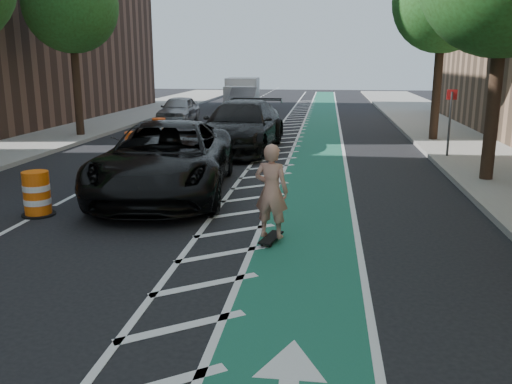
% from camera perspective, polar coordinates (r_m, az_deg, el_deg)
% --- Properties ---
extents(ground, '(120.00, 120.00, 0.00)m').
position_cam_1_polar(ground, '(9.12, -14.72, -8.99)').
color(ground, black).
rests_on(ground, ground).
extents(bike_lane, '(2.00, 90.00, 0.01)m').
position_cam_1_polar(bike_lane, '(18.10, 6.31, 2.62)').
color(bike_lane, '#1B5F42').
rests_on(bike_lane, ground).
extents(buffer_strip, '(1.40, 90.00, 0.01)m').
position_cam_1_polar(buffer_strip, '(18.19, 1.58, 2.75)').
color(buffer_strip, silver).
rests_on(buffer_strip, ground).
extents(curb_right, '(0.12, 90.00, 0.16)m').
position_cam_1_polar(curb_right, '(18.46, 18.99, 2.40)').
color(curb_right, gray).
rests_on(curb_right, ground).
extents(curb_left, '(0.12, 90.00, 0.16)m').
position_cam_1_polar(curb_left, '(20.85, -22.54, 3.32)').
color(curb_left, gray).
rests_on(curb_left, ground).
extents(tree_r_d, '(4.20, 4.20, 7.90)m').
position_cam_1_polar(tree_r_d, '(24.31, 19.31, 18.42)').
color(tree_r_d, '#382619').
rests_on(tree_r_d, ground).
extents(tree_l_d, '(4.20, 4.20, 7.90)m').
position_cam_1_polar(tree_l_d, '(26.39, -18.69, 18.03)').
color(tree_l_d, '#382619').
rests_on(tree_l_d, ground).
extents(sign_post, '(0.35, 0.08, 2.47)m').
position_cam_1_polar(sign_post, '(20.33, 19.72, 6.95)').
color(sign_post, '#4C4C4C').
rests_on(sign_post, ground).
extents(skateboard, '(0.43, 0.88, 0.11)m').
position_cam_1_polar(skateboard, '(10.57, 1.60, -4.83)').
color(skateboard, black).
rests_on(skateboard, ground).
extents(skateboarder, '(0.75, 0.58, 1.82)m').
position_cam_1_polar(skateboarder, '(10.31, 1.63, 0.10)').
color(skateboarder, tan).
rests_on(skateboarder, skateboard).
extents(suv_near, '(3.85, 7.09, 1.89)m').
position_cam_1_polar(suv_near, '(14.38, -9.42, 3.46)').
color(suv_near, black).
rests_on(suv_near, ground).
extents(suv_far, '(3.10, 6.75, 1.91)m').
position_cam_1_polar(suv_far, '(21.32, -1.57, 6.95)').
color(suv_far, black).
rests_on(suv_far, ground).
extents(car_silver, '(1.88, 4.46, 1.51)m').
position_cam_1_polar(car_silver, '(31.30, -8.14, 8.58)').
color(car_silver, '#999A9E').
rests_on(car_silver, ground).
extents(car_grey, '(1.92, 5.06, 1.65)m').
position_cam_1_polar(car_grey, '(38.25, -1.25, 9.72)').
color(car_grey, slate).
rests_on(car_grey, ground).
extents(box_truck, '(2.58, 5.31, 2.16)m').
position_cam_1_polar(box_truck, '(42.15, -1.50, 10.31)').
color(box_truck, silver).
rests_on(box_truck, ground).
extents(barrel_a, '(0.75, 0.75, 1.02)m').
position_cam_1_polar(barrel_a, '(13.25, -22.07, -0.28)').
color(barrel_a, orange).
rests_on(barrel_a, ground).
extents(barrel_b, '(0.70, 0.70, 0.96)m').
position_cam_1_polar(barrel_b, '(20.09, -12.82, 4.76)').
color(barrel_b, '#FF500D').
rests_on(barrel_b, ground).
extents(barrel_c, '(0.73, 0.73, 1.00)m').
position_cam_1_polar(barrel_c, '(24.36, -10.15, 6.43)').
color(barrel_c, '#FF4B0D').
rests_on(barrel_c, ground).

